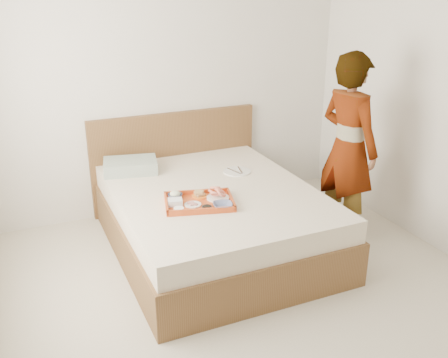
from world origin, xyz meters
TOP-DOWN VIEW (x-y plane):
  - ground at (0.00, 0.00)m, footprint 3.50×4.00m
  - wall_back at (0.00, 2.00)m, footprint 3.50×0.01m
  - bed at (0.03, 1.00)m, footprint 1.65×2.00m
  - headboard at (0.03, 1.97)m, footprint 1.65×0.06m
  - pillow at (-0.48, 1.68)m, footprint 0.52×0.40m
  - tray at (-0.18, 0.77)m, footprint 0.59×0.49m
  - prawn_plate at (-0.02, 0.79)m, footprint 0.22×0.22m
  - navy_bowl_big at (-0.06, 0.62)m, footprint 0.18×0.18m
  - sauce_dish at (-0.18, 0.63)m, footprint 0.09×0.09m
  - meat_plate at (-0.24, 0.75)m, footprint 0.15×0.15m
  - bread_plate at (-0.14, 0.88)m, footprint 0.15×0.15m
  - salad_bowl at (-0.32, 0.93)m, footprint 0.14×0.14m
  - plastic_tub at (-0.36, 0.81)m, footprint 0.13×0.11m
  - cheese_round at (-0.37, 0.69)m, footprint 0.09×0.09m
  - dinner_plate at (0.38, 1.28)m, footprint 0.26×0.26m
  - person at (1.16, 0.76)m, footprint 0.48×0.64m

SIDE VIEW (x-z plane):
  - ground at x=0.00m, z-range -0.01..0.01m
  - bed at x=0.03m, z-range 0.00..0.53m
  - headboard at x=0.03m, z-range 0.00..0.95m
  - dinner_plate at x=0.38m, z-range 0.53..0.54m
  - meat_plate at x=-0.24m, z-range 0.54..0.55m
  - bread_plate at x=-0.14m, z-range 0.54..0.55m
  - prawn_plate at x=-0.02m, z-range 0.54..0.56m
  - tray at x=-0.18m, z-range 0.53..0.58m
  - cheese_round at x=-0.37m, z-range 0.54..0.57m
  - sauce_dish at x=-0.18m, z-range 0.54..0.57m
  - salad_bowl at x=-0.32m, z-range 0.54..0.58m
  - navy_bowl_big at x=-0.06m, z-range 0.54..0.58m
  - plastic_tub at x=-0.36m, z-range 0.54..0.59m
  - pillow at x=-0.48m, z-range 0.53..0.64m
  - person at x=1.16m, z-range 0.00..1.61m
  - wall_back at x=0.00m, z-range 0.00..2.60m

